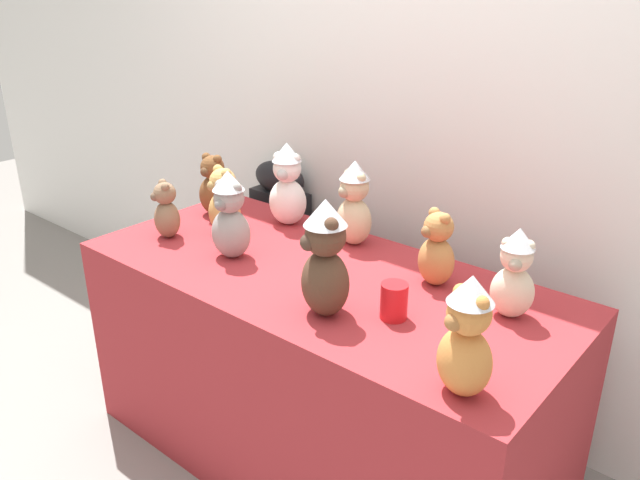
{
  "coord_description": "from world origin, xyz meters",
  "views": [
    {
      "loc": [
        1.24,
        -1.22,
        1.71
      ],
      "look_at": [
        0.0,
        0.25,
        0.9
      ],
      "focal_mm": 35.71,
      "sensor_mm": 36.0,
      "label": 1
    }
  ],
  "objects_px": {
    "display_table": "(320,370)",
    "teddy_bear_snow": "(287,185)",
    "teddy_bear_honey": "(224,203)",
    "teddy_bear_ginger": "(466,338)",
    "teddy_bear_chestnut": "(214,186)",
    "party_cup_red": "(394,301)",
    "instrument_case": "(281,255)",
    "teddy_bear_sand": "(354,204)",
    "teddy_bear_mocha": "(166,211)",
    "teddy_bear_cocoa": "(325,260)",
    "teddy_bear_caramel": "(437,250)",
    "teddy_bear_ash": "(230,216)",
    "teddy_bear_cream": "(514,274)"
  },
  "relations": [
    {
      "from": "teddy_bear_cocoa",
      "to": "teddy_bear_snow",
      "type": "height_order",
      "value": "teddy_bear_cocoa"
    },
    {
      "from": "display_table",
      "to": "teddy_bear_snow",
      "type": "height_order",
      "value": "teddy_bear_snow"
    },
    {
      "from": "teddy_bear_cocoa",
      "to": "teddy_bear_ginger",
      "type": "relative_size",
      "value": 1.14
    },
    {
      "from": "display_table",
      "to": "teddy_bear_honey",
      "type": "xyz_separation_m",
      "value": [
        -0.5,
        0.03,
        0.51
      ]
    },
    {
      "from": "teddy_bear_snow",
      "to": "teddy_bear_chestnut",
      "type": "relative_size",
      "value": 1.29
    },
    {
      "from": "teddy_bear_caramel",
      "to": "teddy_bear_snow",
      "type": "bearing_deg",
      "value": -160.75
    },
    {
      "from": "instrument_case",
      "to": "teddy_bear_mocha",
      "type": "relative_size",
      "value": 4.16
    },
    {
      "from": "teddy_bear_snow",
      "to": "teddy_bear_mocha",
      "type": "relative_size",
      "value": 1.49
    },
    {
      "from": "teddy_bear_ash",
      "to": "teddy_bear_caramel",
      "type": "distance_m",
      "value": 0.72
    },
    {
      "from": "teddy_bear_ginger",
      "to": "party_cup_red",
      "type": "height_order",
      "value": "teddy_bear_ginger"
    },
    {
      "from": "teddy_bear_cocoa",
      "to": "teddy_bear_sand",
      "type": "xyz_separation_m",
      "value": [
        -0.25,
        0.47,
        -0.02
      ]
    },
    {
      "from": "teddy_bear_sand",
      "to": "teddy_bear_mocha",
      "type": "bearing_deg",
      "value": -129.42
    },
    {
      "from": "instrument_case",
      "to": "party_cup_red",
      "type": "bearing_deg",
      "value": -30.9
    },
    {
      "from": "display_table",
      "to": "instrument_case",
      "type": "height_order",
      "value": "instrument_case"
    },
    {
      "from": "teddy_bear_caramel",
      "to": "teddy_bear_cream",
      "type": "bearing_deg",
      "value": 17.79
    },
    {
      "from": "instrument_case",
      "to": "teddy_bear_mocha",
      "type": "distance_m",
      "value": 0.77
    },
    {
      "from": "display_table",
      "to": "teddy_bear_chestnut",
      "type": "relative_size",
      "value": 6.58
    },
    {
      "from": "teddy_bear_chestnut",
      "to": "teddy_bear_mocha",
      "type": "xyz_separation_m",
      "value": [
        0.05,
        -0.28,
        -0.02
      ]
    },
    {
      "from": "teddy_bear_ash",
      "to": "party_cup_red",
      "type": "bearing_deg",
      "value": -9.74
    },
    {
      "from": "instrument_case",
      "to": "teddy_bear_ginger",
      "type": "xyz_separation_m",
      "value": [
        1.36,
        -0.8,
        0.46
      ]
    },
    {
      "from": "instrument_case",
      "to": "teddy_bear_mocha",
      "type": "bearing_deg",
      "value": -88.12
    },
    {
      "from": "teddy_bear_cocoa",
      "to": "teddy_bear_sand",
      "type": "bearing_deg",
      "value": 145.84
    },
    {
      "from": "teddy_bear_mocha",
      "to": "teddy_bear_cream",
      "type": "distance_m",
      "value": 1.29
    },
    {
      "from": "party_cup_red",
      "to": "teddy_bear_honey",
      "type": "bearing_deg",
      "value": 171.92
    },
    {
      "from": "instrument_case",
      "to": "teddy_bear_caramel",
      "type": "height_order",
      "value": "teddy_bear_caramel"
    },
    {
      "from": "display_table",
      "to": "teddy_bear_mocha",
      "type": "distance_m",
      "value": 0.82
    },
    {
      "from": "teddy_bear_chestnut",
      "to": "teddy_bear_cream",
      "type": "bearing_deg",
      "value": -6.56
    },
    {
      "from": "instrument_case",
      "to": "teddy_bear_mocha",
      "type": "height_order",
      "value": "teddy_bear_mocha"
    },
    {
      "from": "instrument_case",
      "to": "teddy_bear_chestnut",
      "type": "bearing_deg",
      "value": -94.4
    },
    {
      "from": "teddy_bear_snow",
      "to": "teddy_bear_ginger",
      "type": "relative_size",
      "value": 1.06
    },
    {
      "from": "teddy_bear_chestnut",
      "to": "party_cup_red",
      "type": "relative_size",
      "value": 2.35
    },
    {
      "from": "teddy_bear_cream",
      "to": "teddy_bear_ginger",
      "type": "distance_m",
      "value": 0.43
    },
    {
      "from": "display_table",
      "to": "teddy_bear_snow",
      "type": "bearing_deg",
      "value": 145.9
    },
    {
      "from": "teddy_bear_snow",
      "to": "party_cup_red",
      "type": "distance_m",
      "value": 0.83
    },
    {
      "from": "display_table",
      "to": "teddy_bear_snow",
      "type": "xyz_separation_m",
      "value": [
        -0.39,
        0.26,
        0.55
      ]
    },
    {
      "from": "teddy_bear_cocoa",
      "to": "teddy_bear_honey",
      "type": "bearing_deg",
      "value": -170.96
    },
    {
      "from": "teddy_bear_chestnut",
      "to": "teddy_bear_caramel",
      "type": "bearing_deg",
      "value": -4.49
    },
    {
      "from": "teddy_bear_honey",
      "to": "teddy_bear_sand",
      "type": "bearing_deg",
      "value": 41.82
    },
    {
      "from": "teddy_bear_ash",
      "to": "party_cup_red",
      "type": "height_order",
      "value": "teddy_bear_ash"
    },
    {
      "from": "display_table",
      "to": "instrument_case",
      "type": "distance_m",
      "value": 0.85
    },
    {
      "from": "teddy_bear_snow",
      "to": "teddy_bear_chestnut",
      "type": "xyz_separation_m",
      "value": [
        -0.31,
        -0.11,
        -0.04
      ]
    },
    {
      "from": "teddy_bear_ash",
      "to": "teddy_bear_mocha",
      "type": "relative_size",
      "value": 1.43
    },
    {
      "from": "teddy_bear_chestnut",
      "to": "teddy_bear_ginger",
      "type": "relative_size",
      "value": 0.82
    },
    {
      "from": "teddy_bear_ash",
      "to": "teddy_bear_chestnut",
      "type": "bearing_deg",
      "value": 135.92
    },
    {
      "from": "teddy_bear_chestnut",
      "to": "teddy_bear_caramel",
      "type": "distance_m",
      "value": 1.03
    },
    {
      "from": "teddy_bear_caramel",
      "to": "teddy_bear_ash",
      "type": "bearing_deg",
      "value": -131.22
    },
    {
      "from": "instrument_case",
      "to": "teddy_bear_ginger",
      "type": "bearing_deg",
      "value": -30.92
    },
    {
      "from": "teddy_bear_chestnut",
      "to": "teddy_bear_cream",
      "type": "relative_size",
      "value": 0.93
    },
    {
      "from": "teddy_bear_snow",
      "to": "party_cup_red",
      "type": "relative_size",
      "value": 3.02
    },
    {
      "from": "teddy_bear_honey",
      "to": "teddy_bear_ginger",
      "type": "relative_size",
      "value": 0.86
    }
  ]
}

